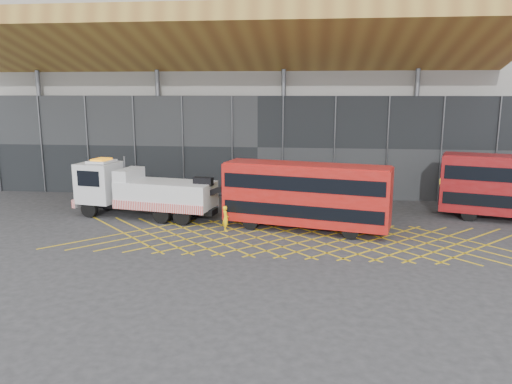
# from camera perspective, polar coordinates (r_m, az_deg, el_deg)

# --- Properties ---
(ground_plane) EXTENTS (120.00, 120.00, 0.00)m
(ground_plane) POSITION_cam_1_polar(r_m,az_deg,el_deg) (29.62, -6.13, -5.00)
(ground_plane) COLOR #2A2A2C
(road_markings) EXTENTS (27.96, 7.16, 0.01)m
(road_markings) POSITION_cam_1_polar(r_m,az_deg,el_deg) (28.94, 4.80, -5.36)
(road_markings) COLOR gold
(road_markings) RESTS_ON ground_plane
(construction_building) EXTENTS (55.00, 23.97, 18.00)m
(construction_building) POSITION_cam_1_polar(r_m,az_deg,el_deg) (46.30, 1.07, 12.23)
(construction_building) COLOR gray
(construction_building) RESTS_ON ground_plane
(recovery_truck) EXTENTS (11.34, 4.39, 3.93)m
(recovery_truck) POSITION_cam_1_polar(r_m,az_deg,el_deg) (34.28, -13.09, 0.16)
(recovery_truck) COLOR black
(recovery_truck) RESTS_ON ground_plane
(bus_towed) EXTENTS (10.31, 4.54, 4.09)m
(bus_towed) POSITION_cam_1_polar(r_m,az_deg,el_deg) (30.24, 5.68, -0.21)
(bus_towed) COLOR #AD140F
(bus_towed) RESTS_ON ground_plane
(worker) EXTENTS (0.57, 0.67, 1.56)m
(worker) POSITION_cam_1_polar(r_m,az_deg,el_deg) (30.31, -3.49, -3.04)
(worker) COLOR yellow
(worker) RESTS_ON ground_plane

